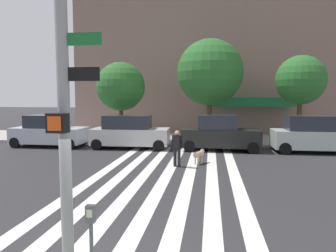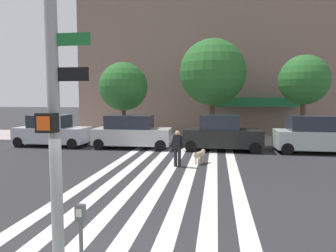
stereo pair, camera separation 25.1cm
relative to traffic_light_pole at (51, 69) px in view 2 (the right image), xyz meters
name	(u,v)px [view 2 (the right image)]	position (x,y,z in m)	size (l,w,h in m)	color
ground_plane	(156,173)	(-0.06, 8.09, -3.52)	(160.00, 160.00, 0.00)	#2B2B2D
sidewalk_far	(183,139)	(-0.06, 18.35, -3.45)	(80.00, 6.00, 0.15)	#A59C97
crosswalk_stripes	(168,173)	(0.43, 8.09, -3.52)	(5.85, 13.92, 0.01)	silver
traffic_light_pole	(51,69)	(0.00, 0.00, 0.00)	(0.74, 0.46, 5.80)	gray
parking_meter_curbside	(81,235)	(0.39, 0.01, -2.49)	(0.14, 0.11, 1.36)	#515456
parked_car_near_curb	(52,131)	(-8.00, 14.06, -2.58)	(4.61, 2.12, 2.00)	#B4BBC4
parked_car_behind_first	(132,132)	(-2.74, 14.06, -2.54)	(4.72, 2.04, 2.02)	beige
parked_car_third_in_line	(222,134)	(2.71, 14.06, -2.55)	(4.55, 1.99, 2.08)	black
parked_car_fourth_in_line	(315,135)	(7.84, 14.06, -2.51)	(4.37, 2.04, 2.09)	#AEBFB7
street_tree_nearest	(123,87)	(-3.97, 16.46, 0.32)	(3.33, 3.33, 5.36)	#4C3823
street_tree_middle	(213,72)	(2.08, 17.08, 1.26)	(4.46, 4.46, 6.88)	#4C3823
street_tree_further	(304,80)	(7.82, 16.63, 0.67)	(3.14, 3.14, 5.64)	#4C3823
pedestrian_dog_walker	(177,146)	(0.68, 9.38, -2.59)	(0.68, 0.37, 1.64)	black
dog_on_leash	(200,154)	(1.64, 10.21, -3.08)	(0.54, 1.00, 0.65)	tan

